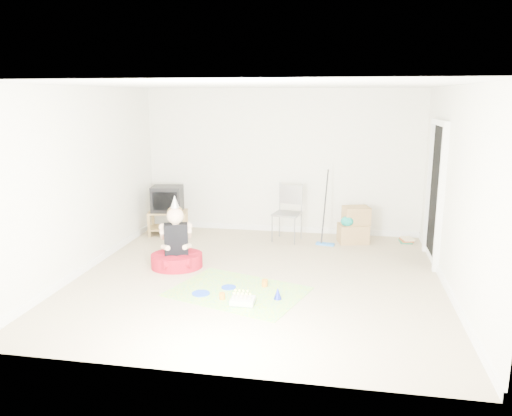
% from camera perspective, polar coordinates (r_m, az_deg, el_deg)
% --- Properties ---
extents(ground, '(5.00, 5.00, 0.00)m').
position_cam_1_polar(ground, '(6.98, 0.23, -7.97)').
color(ground, tan).
rests_on(ground, ground).
extents(doorway_recess, '(0.02, 0.90, 2.05)m').
position_cam_1_polar(doorway_recess, '(7.89, 19.88, 1.42)').
color(doorway_recess, black).
rests_on(doorway_recess, ground).
extents(tv_stand, '(0.75, 0.55, 0.43)m').
position_cam_1_polar(tv_stand, '(9.19, -10.01, -1.41)').
color(tv_stand, '#A17E48').
rests_on(tv_stand, ground).
extents(crt_tv, '(0.59, 0.51, 0.46)m').
position_cam_1_polar(crt_tv, '(9.10, -10.11, 1.04)').
color(crt_tv, black).
rests_on(crt_tv, tv_stand).
extents(folding_chair, '(0.52, 0.51, 0.99)m').
position_cam_1_polar(folding_chair, '(8.61, 3.57, -0.66)').
color(folding_chair, gray).
rests_on(folding_chair, ground).
extents(cardboard_boxes, '(0.57, 0.50, 0.62)m').
position_cam_1_polar(cardboard_boxes, '(8.70, 11.13, -1.98)').
color(cardboard_boxes, '#A98452').
rests_on(cardboard_boxes, ground).
extents(floor_mop, '(0.32, 0.41, 1.24)m').
position_cam_1_polar(floor_mop, '(8.47, 7.97, -2.52)').
color(floor_mop, blue).
rests_on(floor_mop, ground).
extents(book_pile, '(0.23, 0.27, 0.08)m').
position_cam_1_polar(book_pile, '(8.98, 16.80, -3.52)').
color(book_pile, '#25704E').
rests_on(book_pile, ground).
extents(seated_woman, '(0.95, 0.95, 1.08)m').
position_cam_1_polar(seated_woman, '(7.41, -9.06, -4.97)').
color(seated_woman, '#AB0F20').
rests_on(seated_woman, ground).
extents(party_mat, '(1.93, 1.64, 0.01)m').
position_cam_1_polar(party_mat, '(6.51, -2.12, -9.52)').
color(party_mat, '#FF3582').
rests_on(party_mat, ground).
extents(birthday_cake, '(0.29, 0.23, 0.14)m').
position_cam_1_polar(birthday_cake, '(6.13, -1.52, -10.61)').
color(birthday_cake, silver).
rests_on(birthday_cake, party_mat).
extents(blue_plate_near, '(0.27, 0.27, 0.01)m').
position_cam_1_polar(blue_plate_near, '(6.63, -3.14, -9.03)').
color(blue_plate_near, blue).
rests_on(blue_plate_near, party_mat).
extents(blue_plate_far, '(0.24, 0.24, 0.01)m').
position_cam_1_polar(blue_plate_far, '(6.46, -6.32, -9.67)').
color(blue_plate_far, blue).
rests_on(blue_plate_far, party_mat).
extents(orange_cup_near, '(0.09, 0.09, 0.09)m').
position_cam_1_polar(orange_cup_near, '(6.65, 1.01, -8.56)').
color(orange_cup_near, orange).
rests_on(orange_cup_near, party_mat).
extents(orange_cup_far, '(0.09, 0.09, 0.08)m').
position_cam_1_polar(orange_cup_far, '(6.27, -3.89, -10.00)').
color(orange_cup_far, orange).
rests_on(orange_cup_far, party_mat).
extents(blue_party_hat, '(0.14, 0.14, 0.15)m').
position_cam_1_polar(blue_party_hat, '(6.25, 2.49, -9.73)').
color(blue_party_hat, '#1A29BC').
rests_on(blue_party_hat, party_mat).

